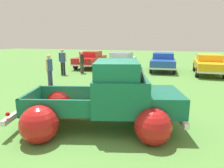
% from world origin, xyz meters
% --- Properties ---
extents(ground_plane, '(80.00, 80.00, 0.00)m').
position_xyz_m(ground_plane, '(0.00, 0.00, 0.00)').
color(ground_plane, '#548C3D').
extents(vintage_pickup_truck, '(4.96, 3.65, 1.96)m').
position_xyz_m(vintage_pickup_truck, '(0.37, 0.10, 0.76)').
color(vintage_pickup_truck, black).
rests_on(vintage_pickup_truck, ground).
extents(show_car_0, '(2.00, 4.50, 1.43)m').
position_xyz_m(show_car_0, '(-5.16, 11.36, 0.78)').
color(show_car_0, black).
rests_on(show_car_0, ground).
extents(show_car_1, '(1.89, 4.16, 1.43)m').
position_xyz_m(show_car_1, '(-2.14, 10.64, 0.78)').
color(show_car_1, black).
rests_on(show_car_1, ground).
extents(show_car_2, '(2.08, 4.60, 1.43)m').
position_xyz_m(show_car_2, '(1.15, 11.47, 0.78)').
color(show_car_2, black).
rests_on(show_car_2, ground).
extents(show_car_3, '(1.95, 4.38, 1.43)m').
position_xyz_m(show_car_3, '(4.41, 10.58, 0.78)').
color(show_car_3, black).
rests_on(show_car_3, ground).
extents(spectator_0, '(0.54, 0.41, 1.83)m').
position_xyz_m(spectator_0, '(-5.53, 7.28, 1.05)').
color(spectator_0, black).
rests_on(spectator_0, ground).
extents(spectator_1, '(0.35, 0.53, 1.70)m').
position_xyz_m(spectator_1, '(-4.39, 4.05, 0.97)').
color(spectator_1, navy).
rests_on(spectator_1, ground).
extents(spectator_2, '(0.41, 0.54, 1.63)m').
position_xyz_m(spectator_2, '(-4.54, 8.30, 0.92)').
color(spectator_2, '#4C4742').
rests_on(spectator_2, ground).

